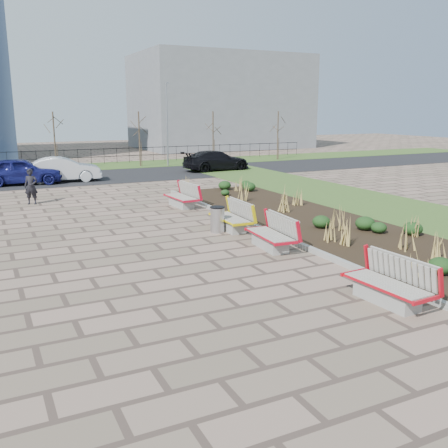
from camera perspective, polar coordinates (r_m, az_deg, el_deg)
name	(u,v)px	position (r m, az deg, el deg)	size (l,w,h in m)	color
ground	(223,294)	(11.61, -0.17, -8.06)	(120.00, 120.00, 0.00)	#826859
planting_bed	(315,223)	(18.84, 10.37, 0.12)	(4.50, 18.00, 0.10)	black
planting_curb	(261,229)	(17.58, 4.23, -0.53)	(0.16, 18.00, 0.15)	gray
grass_verge_near	(409,212)	(21.96, 20.43, 1.25)	(5.00, 38.00, 0.04)	#33511E
grass_verge_far	(54,168)	(38.28, -18.86, 6.04)	(80.00, 5.00, 0.04)	#33511E
road	(67,179)	(32.37, -17.46, 4.98)	(80.00, 7.00, 0.02)	black
bench_a	(387,282)	(11.51, 18.15, -6.28)	(0.90, 2.10, 1.00)	red
bench_b	(270,233)	(15.25, 5.28, -1.00)	(0.90, 2.10, 1.00)	red
bench_c	(230,216)	(17.56, 0.71, 0.90)	(0.90, 2.10, 1.00)	yellow
bench_d	(181,196)	(21.85, -4.93, 3.25)	(0.90, 2.10, 1.00)	red
litter_bin	(217,220)	(17.25, -0.76, 0.49)	(0.49, 0.49, 0.88)	#B2B2B7
pedestrian	(31,187)	(23.99, -21.19, 4.01)	(0.58, 0.38, 1.60)	black
car_blue	(21,171)	(30.52, -22.20, 5.63)	(1.79, 4.46, 1.52)	navy
car_silver	(63,169)	(30.91, -17.95, 5.95)	(1.52, 4.35, 1.43)	#BABDC3
car_black	(216,160)	(34.94, -0.89, 7.27)	(1.93, 4.76, 1.38)	black
tree_c	(55,141)	(36.63, -18.78, 8.94)	(1.40, 1.40, 4.00)	#4C3D2D
tree_d	(139,139)	(37.87, -9.64, 9.55)	(1.40, 1.40, 4.00)	#4C3D2D
tree_e	(213,137)	(39.99, -1.26, 9.89)	(1.40, 1.40, 4.00)	#4C3D2D
tree_f	(278,135)	(42.84, 6.16, 10.03)	(1.40, 1.40, 4.00)	#4C3D2D
lamp_east	(167,125)	(37.97, -6.54, 11.16)	(0.24, 0.60, 6.00)	gray
railing_fence	(50,158)	(39.70, -19.22, 7.14)	(44.00, 0.10, 1.20)	black
building_grey	(220,102)	(57.37, -0.48, 13.78)	(18.00, 12.00, 10.00)	slate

